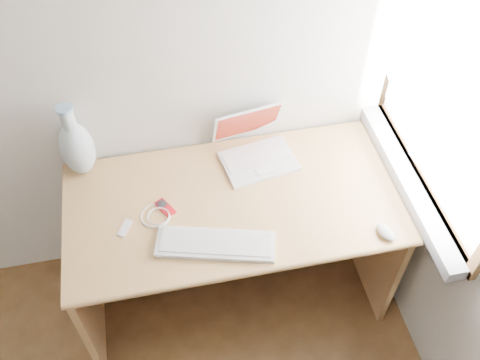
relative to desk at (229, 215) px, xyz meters
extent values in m
cube|color=white|center=(0.81, -0.16, 0.79)|extent=(0.01, 0.90, 1.00)
cube|color=gray|center=(0.75, -0.16, 0.26)|extent=(0.10, 0.96, 0.06)
cube|color=silver|center=(0.73, -0.16, 0.82)|extent=(0.02, 0.84, 0.92)
cube|color=tan|center=(0.00, -0.08, 0.20)|extent=(1.42, 0.71, 0.03)
cube|color=tan|center=(-0.69, -0.08, -0.17)|extent=(0.03, 0.67, 0.72)
cube|color=tan|center=(0.69, -0.08, -0.17)|extent=(0.03, 0.67, 0.72)
cube|color=tan|center=(0.00, 0.26, -0.05)|extent=(1.36, 0.03, 0.48)
cube|color=white|center=(0.16, 0.10, 0.22)|extent=(0.35, 0.27, 0.02)
cube|color=white|center=(0.16, 0.10, 0.23)|extent=(0.31, 0.17, 0.00)
cube|color=white|center=(0.16, 0.22, 0.33)|extent=(0.33, 0.13, 0.21)
cube|color=maroon|center=(0.16, 0.22, 0.33)|extent=(0.30, 0.11, 0.18)
cube|color=white|center=(-0.11, -0.30, 0.23)|extent=(0.49, 0.26, 0.02)
cube|color=white|center=(-0.11, -0.30, 0.24)|extent=(0.45, 0.22, 0.00)
ellipsoid|color=white|center=(0.57, -0.38, 0.23)|extent=(0.09, 0.11, 0.03)
cube|color=#A20B14|center=(-0.28, -0.07, 0.22)|extent=(0.09, 0.11, 0.01)
cube|color=black|center=(-0.28, -0.07, 0.22)|extent=(0.05, 0.05, 0.00)
torus|color=white|center=(-0.33, -0.10, 0.22)|extent=(0.15, 0.15, 0.01)
cube|color=white|center=(-0.46, -0.14, 0.22)|extent=(0.07, 0.09, 0.01)
ellipsoid|color=silver|center=(-0.61, 0.22, 0.35)|extent=(0.14, 0.14, 0.27)
cylinder|color=silver|center=(-0.61, 0.22, 0.52)|extent=(0.06, 0.06, 0.11)
cylinder|color=#85B5D5|center=(-0.61, 0.22, 0.58)|extent=(0.07, 0.07, 0.01)
camera|label=1|loc=(-0.25, -1.47, 2.00)|focal=40.00mm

